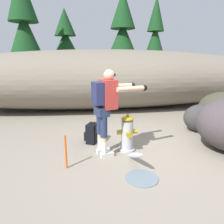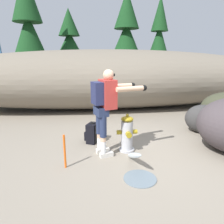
# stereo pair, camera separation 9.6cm
# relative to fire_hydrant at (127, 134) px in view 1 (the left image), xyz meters

# --- Properties ---
(ground_plane) EXTENTS (56.00, 56.00, 0.04)m
(ground_plane) POSITION_rel_fire_hydrant_xyz_m (0.25, -0.10, -0.38)
(ground_plane) COLOR gray
(dirt_embankment) EXTENTS (15.11, 3.20, 2.17)m
(dirt_embankment) POSITION_rel_fire_hydrant_xyz_m (0.25, 3.97, 0.73)
(dirt_embankment) COLOR #756B5B
(dirt_embankment) RESTS_ON ground_plane
(fire_hydrant) EXTENTS (0.41, 0.37, 0.78)m
(fire_hydrant) POSITION_rel_fire_hydrant_xyz_m (0.00, 0.00, 0.00)
(fire_hydrant) COLOR #B2B2B7
(fire_hydrant) RESTS_ON ground_plane
(hydrant_water_jet) EXTENTS (0.52, 1.17, 0.52)m
(hydrant_water_jet) POSITION_rel_fire_hydrant_xyz_m (0.00, -0.72, -0.22)
(hydrant_water_jet) COLOR silver
(hydrant_water_jet) RESTS_ON ground_plane
(utility_worker) EXTENTS (1.04, 0.67, 1.65)m
(utility_worker) POSITION_rel_fire_hydrant_xyz_m (-0.42, -0.12, 0.69)
(utility_worker) COLOR beige
(utility_worker) RESTS_ON ground_plane
(spare_backpack) EXTENTS (0.35, 0.36, 0.47)m
(spare_backpack) POSITION_rel_fire_hydrant_xyz_m (-0.68, 0.53, -0.14)
(spare_backpack) COLOR black
(spare_backpack) RESTS_ON ground_plane
(boulder_outlier) EXTENTS (1.09, 1.00, 0.72)m
(boulder_outlier) POSITION_rel_fire_hydrant_xyz_m (2.13, 0.82, 0.00)
(boulder_outlier) COLOR #353433
(boulder_outlier) RESTS_ON ground_plane
(pine_tree_far_left) EXTENTS (2.65, 2.65, 6.85)m
(pine_tree_far_left) POSITION_rel_fire_hydrant_xyz_m (-4.04, 9.93, 3.11)
(pine_tree_far_left) COLOR #47331E
(pine_tree_far_left) RESTS_ON ground_plane
(pine_tree_left) EXTENTS (2.34, 2.34, 5.32)m
(pine_tree_left) POSITION_rel_fire_hydrant_xyz_m (-1.80, 12.23, 2.77)
(pine_tree_left) COLOR #47331E
(pine_tree_left) RESTS_ON ground_plane
(pine_tree_center) EXTENTS (2.84, 2.84, 6.67)m
(pine_tree_center) POSITION_rel_fire_hydrant_xyz_m (2.38, 12.08, 3.17)
(pine_tree_center) COLOR #47331E
(pine_tree_center) RESTS_ON ground_plane
(pine_tree_right) EXTENTS (1.91, 1.91, 6.19)m
(pine_tree_right) POSITION_rel_fire_hydrant_xyz_m (4.69, 11.52, 3.02)
(pine_tree_right) COLOR #47331E
(pine_tree_right) RESTS_ON ground_plane
(survey_stake) EXTENTS (0.04, 0.04, 0.60)m
(survey_stake) POSITION_rel_fire_hydrant_xyz_m (-1.19, -0.53, -0.06)
(survey_stake) COLOR #E55914
(survey_stake) RESTS_ON ground_plane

